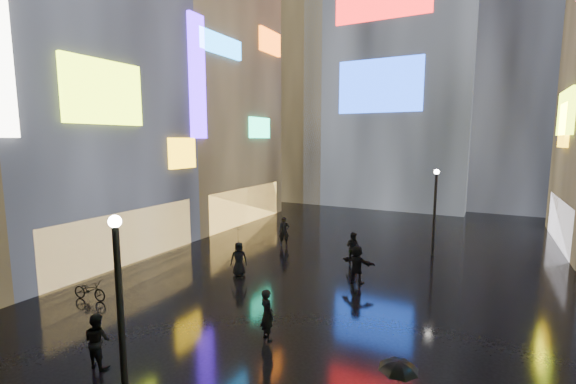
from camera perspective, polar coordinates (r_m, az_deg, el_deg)
The scene contains 17 objects.
ground at distance 22.56m, azimuth 9.48°, elevation -10.20°, with size 140.00×140.00×0.00m, color black.
building_left_mid at distance 27.16m, azimuth -30.86°, elevation 17.44°, with size 10.28×12.70×24.00m.
building_left_far at distance 34.93m, azimuth -13.33°, elevation 14.24°, with size 10.28×12.00×22.00m.
tower_main at distance 47.59m, azimuth 16.05°, elevation 24.70°, with size 16.00×14.20×42.00m.
tower_flank_right at distance 47.64m, azimuth 31.50°, elevation 18.88°, with size 12.00×12.00×34.00m, color black.
tower_flank_left at distance 47.54m, azimuth 1.59°, elevation 15.11°, with size 10.00×10.00×26.00m, color black.
lamp_near at distance 10.33m, azimuth -23.60°, elevation -15.52°, with size 0.30×0.30×5.20m.
lamp_far at distance 24.40m, azimuth 20.92°, elevation -2.12°, with size 0.30×0.30×5.20m.
pedestrian_1 at distance 13.85m, azimuth -26.42°, elevation -19.07°, with size 0.82×0.64×1.69m, color black.
pedestrian_4 at distance 20.08m, azimuth -7.29°, elevation -9.82°, with size 0.85×0.56×1.75m, color black.
pedestrian_5 at distance 19.24m, azimuth 10.18°, elevation -10.48°, with size 1.73×0.55×1.86m, color black.
pedestrian_6 at distance 25.31m, azimuth -0.57°, elevation -5.87°, with size 0.69×0.45×1.90m, color black.
pedestrian_7 at distance 22.39m, azimuth 9.57°, elevation -8.04°, with size 0.84×0.65×1.72m, color black.
umbrella_1 at distance 9.18m, azimuth 16.02°, elevation -24.62°, with size 0.80×0.80×0.71m, color black.
umbrella_2 at distance 19.72m, azimuth -7.35°, elevation -6.23°, with size 0.92×0.94×0.84m, color black.
bicycle at distance 19.25m, azimuth -27.30°, elevation -12.78°, with size 0.59×1.68×0.88m, color black.
pedestrian_8 at distance 13.99m, azimuth -3.13°, elevation -17.68°, with size 0.66×0.43×1.81m, color black.
Camera 1 is at (6.42, -0.49, 6.91)m, focal length 24.00 mm.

